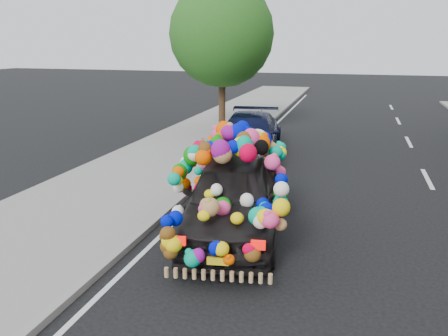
{
  "coord_description": "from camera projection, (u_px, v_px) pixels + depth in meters",
  "views": [
    {
      "loc": [
        1.46,
        -7.85,
        3.66
      ],
      "look_at": [
        -1.19,
        1.03,
        1.02
      ],
      "focal_mm": 35.0,
      "sensor_mm": 36.0,
      "label": 1
    }
  ],
  "objects": [
    {
      "name": "tree_near_sidewalk",
      "position": [
        222.0,
        34.0,
        17.34
      ],
      "size": [
        4.2,
        4.2,
        6.13
      ],
      "color": "#332114",
      "rests_on": "ground"
    },
    {
      "name": "sidewalk",
      "position": [
        78.0,
        210.0,
        9.81
      ],
      "size": [
        4.0,
        60.0,
        0.12
      ],
      "primitive_type": "cube",
      "color": "gray",
      "rests_on": "ground"
    },
    {
      "name": "kerb",
      "position": [
        158.0,
        219.0,
        9.27
      ],
      "size": [
        0.15,
        60.0,
        0.13
      ],
      "primitive_type": "cube",
      "color": "gray",
      "rests_on": "ground"
    },
    {
      "name": "ground",
      "position": [
        266.0,
        236.0,
        8.64
      ],
      "size": [
        100.0,
        100.0,
        0.0
      ],
      "primitive_type": "plane",
      "color": "black",
      "rests_on": "ground"
    },
    {
      "name": "plush_art_car",
      "position": [
        233.0,
        179.0,
        8.58
      ],
      "size": [
        2.88,
        4.9,
        2.15
      ],
      "rotation": [
        0.0,
        0.0,
        0.17
      ],
      "color": "black",
      "rests_on": "ground"
    },
    {
      "name": "navy_sedan",
      "position": [
        249.0,
        136.0,
        14.4
      ],
      "size": [
        2.58,
        5.13,
        1.43
      ],
      "primitive_type": "imported",
      "rotation": [
        0.0,
        0.0,
        0.12
      ],
      "color": "black",
      "rests_on": "ground"
    }
  ]
}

